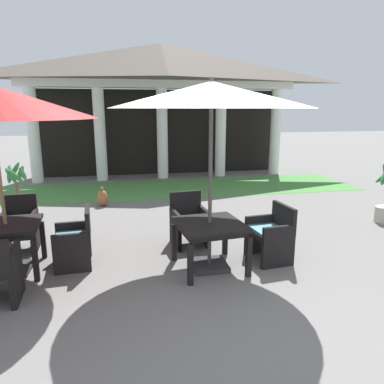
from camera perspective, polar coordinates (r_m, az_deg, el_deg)
The scene contains 12 objects.
ground_plane at distance 4.81m, azimuth 7.13°, elevation -15.57°, with size 60.00×60.00×0.00m, color slate.
background_pavilion at distance 12.25m, azimuth -4.99°, elevation 17.91°, with size 9.27×2.56×4.33m.
lawn_strip at distance 10.64m, azimuth -3.53°, elevation 0.61°, with size 11.07×2.64×0.01m, color #47843D.
patio_table_near_foreground at distance 5.21m, azimuth 2.84°, elevation -5.90°, with size 1.02×1.02×0.70m.
patio_umbrella_near_foreground at distance 4.93m, azimuth 3.09°, elevation 14.96°, with size 2.75×2.75×2.72m.
patio_chair_near_foreground_east at distance 5.69m, azimuth 12.50°, elevation -6.57°, with size 0.60×0.69×0.87m.
patio_chair_near_foreground_north at distance 6.19m, azimuth -0.46°, elevation -4.79°, with size 0.64×0.64×0.89m.
patio_table_mid_left at distance 5.72m, azimuth -27.48°, elevation -5.53°, with size 0.95×0.95×0.72m.
patio_chair_mid_left_east at distance 5.66m, azimuth -18.11°, elevation -7.26°, with size 0.57×0.67×0.87m.
patio_chair_mid_left_north at distance 6.63m, azimuth -25.72°, elevation -4.78°, with size 0.58×0.57×0.90m.
potted_palm_left_edge at distance 8.79m, azimuth -25.94°, elevation -1.25°, with size 0.55×0.55×1.18m.
terracotta_urn at distance 8.91m, azimuth -14.08°, elevation -0.91°, with size 0.25×0.25×0.48m.
Camera 1 is at (-1.38, -4.00, 2.30)m, focal length 33.47 mm.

